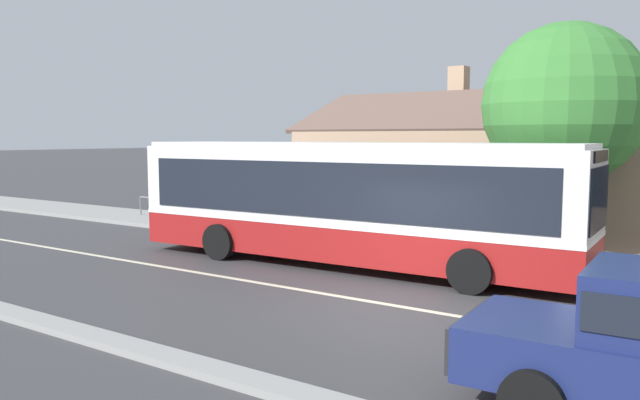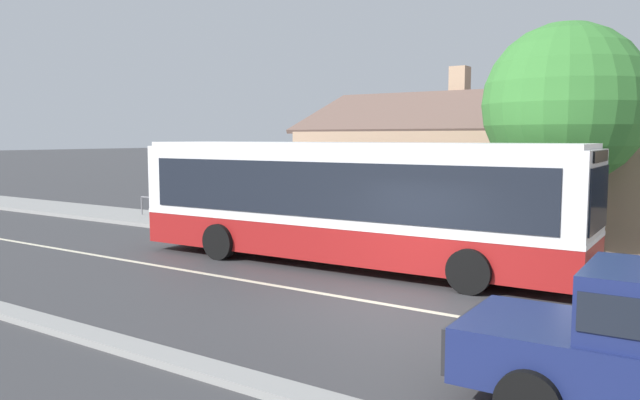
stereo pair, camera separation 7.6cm
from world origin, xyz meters
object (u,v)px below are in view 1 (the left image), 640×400
Objects in this scene: bench_by_building at (194,212)px; transit_bus at (347,200)px; street_tree_primary at (562,110)px; bike_rack at (149,203)px.

transit_bus is at bearing -18.26° from bench_by_building.
bike_rack is at bearing -177.14° from street_tree_primary.
transit_bus is 12.15m from bike_rack.
bike_rack is at bearing 163.94° from transit_bus.
bench_by_building is (-8.56, 2.82, -1.18)m from transit_bus.
street_tree_primary reaches higher than transit_bus.
transit_bus is 7.67× the size of bench_by_building.
bike_rack is (-3.08, 0.53, 0.12)m from bench_by_building.
transit_bus is 6.49m from street_tree_primary.
bench_by_building is at bearing 161.74° from transit_bus.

